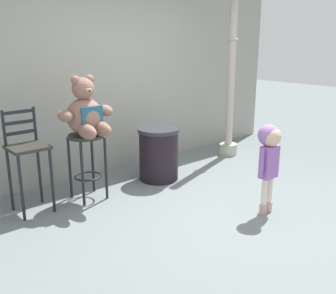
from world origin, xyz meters
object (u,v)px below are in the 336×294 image
(bar_stool_with_teddy, at_px, (87,153))
(teddy_bear, at_px, (86,114))
(trash_bin, at_px, (159,154))
(lamppost, at_px, (231,76))
(child_walking, at_px, (269,150))
(bar_chair_empty, at_px, (27,153))

(bar_stool_with_teddy, relative_size, teddy_bear, 1.17)
(bar_stool_with_teddy, bearing_deg, trash_bin, -2.18)
(bar_stool_with_teddy, xyz_separation_m, teddy_bear, (0.00, -0.03, 0.46))
(trash_bin, relative_size, lamppost, 0.22)
(lamppost, bearing_deg, bar_stool_with_teddy, -177.52)
(bar_stool_with_teddy, height_order, child_walking, child_walking)
(bar_chair_empty, bearing_deg, lamppost, 0.03)
(child_walking, xyz_separation_m, trash_bin, (-0.23, 1.56, -0.36))
(teddy_bear, bearing_deg, lamppost, 3.21)
(trash_bin, bearing_deg, teddy_bear, 179.67)
(lamppost, bearing_deg, teddy_bear, -176.79)
(teddy_bear, bearing_deg, child_walking, -51.05)
(bar_stool_with_teddy, distance_m, teddy_bear, 0.47)
(teddy_bear, bearing_deg, bar_stool_with_teddy, 90.00)
(child_walking, bearing_deg, trash_bin, 23.64)
(child_walking, distance_m, trash_bin, 1.62)
(trash_bin, relative_size, bar_chair_empty, 0.63)
(teddy_bear, xyz_separation_m, trash_bin, (1.04, -0.01, -0.67))
(bar_stool_with_teddy, bearing_deg, bar_chair_empty, 170.11)
(teddy_bear, distance_m, child_walking, 2.04)
(bar_stool_with_teddy, distance_m, child_walking, 2.05)
(bar_stool_with_teddy, relative_size, bar_chair_empty, 0.70)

